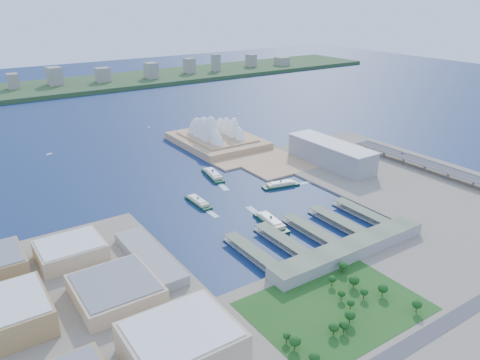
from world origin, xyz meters
TOP-DOWN VIEW (x-y plane):
  - ground at (0.00, 0.00)m, footprint 3000.00×3000.00m
  - west_land at (-250.00, -105.00)m, footprint 220.00×390.00m
  - south_land at (0.00, -210.00)m, footprint 720.00×180.00m
  - east_land at (240.00, -50.00)m, footprint 240.00×500.00m
  - peninsula at (107.50, 260.00)m, footprint 135.00×220.00m
  - far_shore at (0.00, 980.00)m, footprint 2200.00×260.00m
  - opera_house at (105.00, 280.00)m, footprint 134.00×180.00m
  - toaster_building at (195.00, 80.00)m, footprint 45.00×155.00m
  - expressway at (300.00, -60.00)m, footprint 26.00×340.00m
  - west_buildings at (-250.00, -70.00)m, footprint 200.00×280.00m
  - ferry_wharves at (14.00, -75.00)m, footprint 184.00×90.00m
  - terminal_building at (15.00, -135.00)m, footprint 200.00×28.00m
  - park at (-60.00, -190.00)m, footprint 150.00×110.00m
  - far_skyline at (0.00, 960.00)m, footprint 1900.00×140.00m
  - ferry_a at (-51.88, 71.04)m, footprint 13.55×52.16m
  - ferry_b at (13.97, 143.48)m, footprint 26.20×63.03m
  - ferry_c at (-8.42, -29.74)m, footprint 22.60×62.94m
  - ferry_d at (74.84, 55.60)m, footprint 56.69×24.89m
  - boat_b at (-166.41, 389.23)m, footprint 10.98×7.90m
  - boat_c at (263.50, 448.33)m, footprint 5.96×11.01m
  - boat_e at (46.65, 455.42)m, footprint 4.54×9.85m
  - car_c at (304.00, 26.70)m, footprint 1.95×4.80m

SIDE VIEW (x-z plane):
  - ground at x=0.00m, z-range 0.00..0.00m
  - boat_e at x=46.65m, z-range 0.00..2.33m
  - boat_c at x=263.50m, z-range 0.00..2.38m
  - boat_b at x=-166.41m, z-range 0.00..2.82m
  - west_land at x=-250.00m, z-range 0.00..3.00m
  - south_land at x=0.00m, z-range 0.00..3.00m
  - east_land at x=240.00m, z-range 0.00..3.00m
  - peninsula at x=107.50m, z-range 0.00..3.00m
  - ferry_wharves at x=14.00m, z-range 0.00..9.30m
  - ferry_a at x=-51.88m, z-range 0.00..9.85m
  - ferry_d at x=74.84m, z-range 0.00..10.40m
  - ferry_b at x=13.97m, z-range 0.00..11.58m
  - ferry_c at x=-8.42m, z-range 0.00..11.64m
  - far_shore at x=0.00m, z-range 0.00..12.00m
  - expressway at x=300.00m, z-range 3.00..14.85m
  - terminal_building at x=15.00m, z-range 3.00..15.00m
  - park at x=-60.00m, z-range 3.00..19.00m
  - car_c at x=304.00m, z-range 14.85..16.24m
  - west_buildings at x=-250.00m, z-range 3.00..30.00m
  - toaster_building at x=195.00m, z-range 3.00..38.00m
  - opera_house at x=105.00m, z-range 3.00..61.00m
  - far_skyline at x=0.00m, z-range 12.00..67.00m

